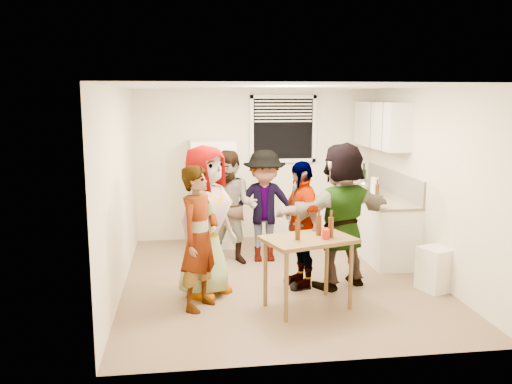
{
  "coord_description": "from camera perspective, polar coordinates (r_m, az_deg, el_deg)",
  "views": [
    {
      "loc": [
        -1.21,
        -6.71,
        2.38
      ],
      "look_at": [
        -0.28,
        0.2,
        1.15
      ],
      "focal_mm": 38.0,
      "sensor_mm": 36.0,
      "label": 1
    }
  ],
  "objects": [
    {
      "name": "window",
      "position": [
        9.09,
        2.87,
        6.64
      ],
      "size": [
        1.12,
        0.1,
        1.06
      ],
      "primitive_type": null,
      "color": "white",
      "rests_on": "room"
    },
    {
      "name": "guest_back_right",
      "position": [
        8.06,
        0.88,
        -7.18
      ],
      "size": [
        1.15,
        1.69,
        0.61
      ],
      "primitive_type": "imported",
      "rotation": [
        0.0,
        0.0,
        -0.06
      ],
      "color": "#3B3B3F",
      "rests_on": "ground"
    },
    {
      "name": "counter_lower",
      "position": [
        8.61,
        12.32,
        -3.33
      ],
      "size": [
        0.6,
        2.2,
        0.86
      ],
      "primitive_type": "cube",
      "color": "white",
      "rests_on": "ground"
    },
    {
      "name": "upper_cabinets",
      "position": [
        8.63,
        13.06,
        6.89
      ],
      "size": [
        0.34,
        1.6,
        0.7
      ],
      "primitive_type": "cube",
      "color": "white",
      "rests_on": "room"
    },
    {
      "name": "picture_frame",
      "position": [
        9.19,
        12.32,
        1.03
      ],
      "size": [
        0.02,
        0.2,
        0.17
      ],
      "primitive_type": "cube",
      "color": "#DFCF4E",
      "rests_on": "countertop"
    },
    {
      "name": "blue_cup",
      "position": [
        7.72,
        12.56,
        -1.29
      ],
      "size": [
        0.1,
        0.1,
        0.13
      ],
      "primitive_type": "cylinder",
      "color": "#062FC4",
      "rests_on": "countertop"
    },
    {
      "name": "beer_bottle_table",
      "position": [
        6.01,
        4.4,
        -5.02
      ],
      "size": [
        0.06,
        0.06,
        0.22
      ],
      "primitive_type": "cylinder",
      "color": "#47230C",
      "rests_on": "serving_table"
    },
    {
      "name": "room",
      "position": [
        7.22,
        2.43,
        -9.24
      ],
      "size": [
        4.0,
        4.5,
        2.5
      ],
      "primitive_type": null,
      "color": "white",
      "rests_on": "ground"
    },
    {
      "name": "backsplash",
      "position": [
        8.59,
        14.27,
        0.98
      ],
      "size": [
        0.03,
        2.2,
        0.36
      ],
      "primitive_type": "cube",
      "color": "#BDB6AD",
      "rests_on": "countertop"
    },
    {
      "name": "guest_black",
      "position": [
        7.04,
        4.69,
        -9.79
      ],
      "size": [
        1.75,
        1.21,
        0.39
      ],
      "primitive_type": "imported",
      "rotation": [
        0.0,
        0.0,
        -1.39
      ],
      "color": "black",
      "rests_on": "ground"
    },
    {
      "name": "refrigerator",
      "position": [
        8.74,
        -4.55,
        -0.12
      ],
      "size": [
        0.7,
        0.7,
        1.7
      ],
      "primitive_type": "cube",
      "color": "white",
      "rests_on": "ground"
    },
    {
      "name": "guest_grey",
      "position": [
        6.76,
        -5.22,
        -10.64
      ],
      "size": [
        1.96,
        1.88,
        0.58
      ],
      "primitive_type": "imported",
      "rotation": [
        0.0,
        0.0,
        0.84
      ],
      "color": "gray",
      "rests_on": "ground"
    },
    {
      "name": "red_cup",
      "position": [
        6.07,
        7.34,
        -4.93
      ],
      "size": [
        0.08,
        0.08,
        0.11
      ],
      "primitive_type": "cylinder",
      "color": "red",
      "rests_on": "serving_table"
    },
    {
      "name": "trash_bin",
      "position": [
        7.16,
        18.43,
        -7.84
      ],
      "size": [
        0.47,
        0.47,
        0.54
      ],
      "primitive_type": "cube",
      "rotation": [
        0.0,
        0.0,
        0.35
      ],
      "color": "white",
      "rests_on": "ground"
    },
    {
      "name": "paper_towel",
      "position": [
        8.49,
        12.34,
        -0.27
      ],
      "size": [
        0.12,
        0.12,
        0.27
      ],
      "primitive_type": "cylinder",
      "color": "white",
      "rests_on": "countertop"
    },
    {
      "name": "kettle",
      "position": [
        8.83,
        11.33,
        0.16
      ],
      "size": [
        0.31,
        0.29,
        0.21
      ],
      "primitive_type": null,
      "rotation": [
        0.0,
        0.0,
        0.38
      ],
      "color": "silver",
      "rests_on": "countertop"
    },
    {
      "name": "guest_stripe",
      "position": [
        6.37,
        -5.86,
        -11.99
      ],
      "size": [
        1.69,
        1.41,
        0.39
      ],
      "primitive_type": "imported",
      "rotation": [
        0.0,
        0.0,
        0.98
      ],
      "color": "#141933",
      "rests_on": "ground"
    },
    {
      "name": "serving_table",
      "position": [
        6.37,
        5.41,
        -11.99
      ],
      "size": [
        1.13,
        0.92,
        0.82
      ],
      "primitive_type": null,
      "rotation": [
        0.0,
        0.0,
        0.31
      ],
      "color": "brown",
      "rests_on": "ground"
    },
    {
      "name": "wine_bottle",
      "position": [
        9.19,
        11.22,
        0.54
      ],
      "size": [
        0.07,
        0.07,
        0.29
      ],
      "primitive_type": "cylinder",
      "color": "black",
      "rests_on": "countertop"
    },
    {
      "name": "beer_bottle_counter",
      "position": [
        8.16,
        12.59,
        -0.69
      ],
      "size": [
        0.06,
        0.06,
        0.21
      ],
      "primitive_type": "cylinder",
      "color": "#47230C",
      "rests_on": "countertop"
    },
    {
      "name": "guest_orange",
      "position": [
        7.1,
        8.8,
        -9.7
      ],
      "size": [
        2.26,
        2.34,
        0.54
      ],
      "primitive_type": "imported",
      "rotation": [
        0.0,
        0.0,
        3.52
      ],
      "color": "#F26F45",
      "rests_on": "ground"
    },
    {
      "name": "countertop",
      "position": [
        8.52,
        12.43,
        -0.38
      ],
      "size": [
        0.64,
        2.22,
        0.04
      ],
      "primitive_type": "cube",
      "color": "beige",
      "rests_on": "counter_lower"
    },
    {
      "name": "guest_back_left",
      "position": [
        7.94,
        -2.62,
        -7.45
      ],
      "size": [
        1.29,
        1.81,
        0.62
      ],
      "primitive_type": "imported",
      "rotation": [
        0.0,
        0.0,
        -0.34
      ],
      "color": "brown",
      "rests_on": "ground"
    }
  ]
}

